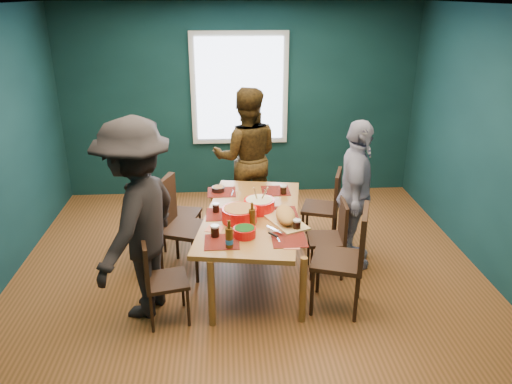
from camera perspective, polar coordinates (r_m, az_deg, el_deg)
room at (r=4.99m, az=-0.99°, el=5.17°), size 5.01×5.01×2.71m
dining_table at (r=5.11m, az=-0.48°, el=-3.17°), size 1.21×1.98×0.70m
chair_left_far at (r=5.82m, az=-9.31°, el=-1.73°), size 0.47×0.47×0.86m
chair_left_mid at (r=5.29m, az=-9.13°, el=-3.05°), size 0.59×0.59×1.03m
chair_left_near at (r=4.56m, az=-11.27°, el=-9.20°), size 0.45×0.45×0.83m
chair_right_far at (r=5.88m, az=8.25°, el=-1.12°), size 0.52×0.52×0.91m
chair_right_mid at (r=5.27m, az=8.89°, el=-4.58°), size 0.39×0.39×0.82m
chair_right_near at (r=4.66m, az=10.63°, el=-6.77°), size 0.59×0.59×1.03m
person_far_left at (r=5.38m, az=-12.69°, el=-0.35°), size 0.41×0.61×1.63m
person_back at (r=6.25m, az=-1.10°, el=3.96°), size 0.87×0.68×1.76m
person_right at (r=5.38m, az=11.28°, el=-0.34°), size 0.60×1.01×1.62m
person_near_left at (r=4.55m, az=-13.43°, el=-3.14°), size 1.05×1.36×1.86m
bowl_salad at (r=4.89m, az=-1.90°, el=-2.55°), size 0.34×0.34×0.14m
bowl_dumpling at (r=5.12m, az=0.38°, el=-1.45°), size 0.32×0.32×0.30m
bowl_herbs at (r=4.61m, az=-1.32°, el=-4.56°), size 0.21×0.21×0.09m
cutting_board at (r=4.88m, az=3.36°, el=-2.80°), size 0.45×0.67×0.14m
small_bowl at (r=5.64m, az=-4.35°, el=0.35°), size 0.14×0.14×0.06m
beer_bottle_a at (r=4.40m, az=-3.07°, el=-5.28°), size 0.07×0.07×0.26m
beer_bottle_b at (r=4.78m, az=-0.46°, el=-2.91°), size 0.06×0.06×0.25m
cola_glass_a at (r=4.61m, az=-4.72°, el=-4.42°), size 0.08×0.08×0.11m
cola_glass_b at (r=4.74m, az=4.70°, el=-3.72°), size 0.08×0.08×0.11m
cola_glass_c at (r=5.56m, az=3.15°, el=0.30°), size 0.07×0.07×0.10m
cola_glass_d at (r=5.11m, az=-4.61°, el=-1.77°), size 0.07×0.07×0.10m
napkin_a at (r=5.16m, az=3.51°, el=-2.12°), size 0.15×0.15×0.00m
napkin_b at (r=4.79m, az=-4.78°, el=-4.19°), size 0.19×0.19×0.00m
napkin_c at (r=4.48m, az=4.07°, el=-6.11°), size 0.16×0.16×0.00m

